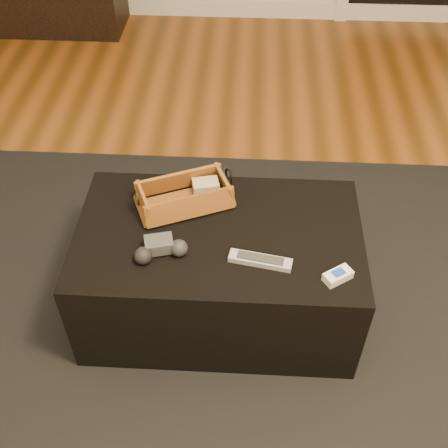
# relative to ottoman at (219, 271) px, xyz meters

# --- Properties ---
(floor) EXTENTS (5.00, 5.50, 0.01)m
(floor) POSITION_rel_ottoman_xyz_m (-0.13, -0.08, -0.23)
(floor) COLOR brown
(floor) RESTS_ON ground
(baseboard) EXTENTS (5.00, 0.04, 0.12)m
(baseboard) POSITION_rel_ottoman_xyz_m (-0.13, 2.65, -0.16)
(baseboard) COLOR white
(baseboard) RESTS_ON floor
(area_rug) EXTENTS (2.60, 2.00, 0.01)m
(area_rug) POSITION_rel_ottoman_xyz_m (-0.00, -0.05, -0.22)
(area_rug) COLOR black
(area_rug) RESTS_ON floor
(ottoman) EXTENTS (1.00, 0.60, 0.42)m
(ottoman) POSITION_rel_ottoman_xyz_m (0.00, 0.00, 0.00)
(ottoman) COLOR black
(ottoman) RESTS_ON area_rug
(tv_remote) EXTENTS (0.18, 0.12, 0.02)m
(tv_remote) POSITION_rel_ottoman_xyz_m (-0.14, 0.11, 0.23)
(tv_remote) COLOR black
(tv_remote) RESTS_ON wicker_basket
(cloth_bundle) EXTENTS (0.11, 0.08, 0.05)m
(cloth_bundle) POSITION_rel_ottoman_xyz_m (-0.06, 0.19, 0.25)
(cloth_bundle) COLOR #C5AC89
(cloth_bundle) RESTS_ON wicker_basket
(wicker_basket) EXTENTS (0.38, 0.29, 0.12)m
(wicker_basket) POSITION_rel_ottoman_xyz_m (-0.13, 0.13, 0.25)
(wicker_basket) COLOR #965A22
(wicker_basket) RESTS_ON ottoman
(game_controller) EXTENTS (0.19, 0.13, 0.06)m
(game_controller) POSITION_rel_ottoman_xyz_m (-0.18, -0.12, 0.24)
(game_controller) COLOR #3A3A3D
(game_controller) RESTS_ON ottoman
(silver_remote) EXTENTS (0.21, 0.08, 0.02)m
(silver_remote) POSITION_rel_ottoman_xyz_m (0.15, -0.13, 0.22)
(silver_remote) COLOR #B7B9C0
(silver_remote) RESTS_ON ottoman
(cream_gadget) EXTENTS (0.10, 0.09, 0.03)m
(cream_gadget) POSITION_rel_ottoman_xyz_m (0.39, -0.19, 0.23)
(cream_gadget) COLOR white
(cream_gadget) RESTS_ON ottoman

